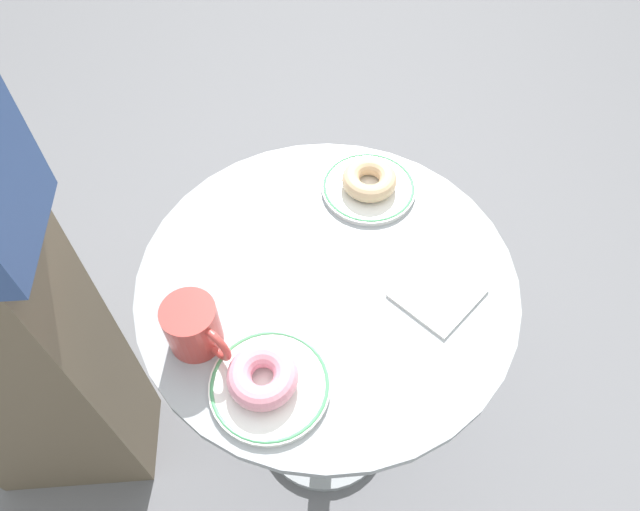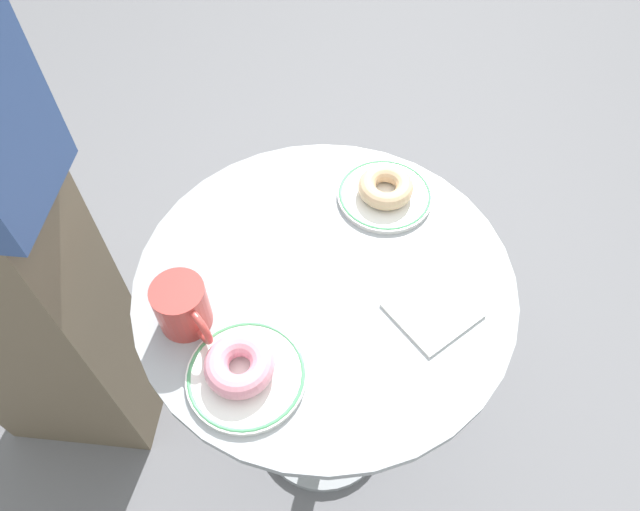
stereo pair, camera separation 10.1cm
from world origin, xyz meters
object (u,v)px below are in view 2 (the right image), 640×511
donut_pink_frosted (239,365)px  paper_napkin (432,310)px  plate_right (385,195)px  donut_glazed (386,187)px  cafe_table (324,342)px  coffee_mug (183,307)px  plate_left (246,375)px

donut_pink_frosted → paper_napkin: 0.33m
plate_right → donut_pink_frosted: size_ratio=1.66×
plate_right → donut_pink_frosted: 0.44m
donut_glazed → cafe_table: bearing=-167.2°
coffee_mug → donut_glazed: bearing=-7.2°
paper_napkin → donut_pink_frosted: bearing=154.3°
donut_glazed → coffee_mug: coffee_mug is taller
donut_pink_frosted → donut_glazed: size_ratio=1.04×
plate_right → donut_glazed: size_ratio=1.73×
plate_left → cafe_table: bearing=10.3°
plate_right → plate_left: bearing=-168.4°
cafe_table → donut_pink_frosted: (-0.22, -0.03, 0.27)m
donut_pink_frosted → plate_right: bearing=10.3°
cafe_table → plate_left: plate_left is taller
cafe_table → paper_napkin: (0.08, -0.17, 0.24)m
cafe_table → donut_glazed: (0.22, 0.05, 0.27)m
cafe_table → coffee_mug: (-0.22, 0.10, 0.28)m
donut_glazed → paper_napkin: donut_glazed is taller
donut_pink_frosted → coffee_mug: 0.13m
donut_glazed → plate_right: bearing=0.0°
paper_napkin → donut_glazed: bearing=58.7°
plate_left → donut_glazed: bearing=11.6°
donut_pink_frosted → paper_napkin: donut_pink_frosted is taller
plate_right → donut_glazed: 0.02m
cafe_table → plate_left: (-0.22, -0.04, 0.24)m
donut_glazed → paper_napkin: (-0.14, -0.22, -0.03)m
cafe_table → plate_left: size_ratio=3.99×
donut_pink_frosted → paper_napkin: bearing=-25.7°
cafe_table → paper_napkin: size_ratio=5.88×
plate_left → donut_glazed: size_ratio=1.79×
plate_left → paper_napkin: bearing=-24.3°
cafe_table → plate_right: bearing=12.8°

